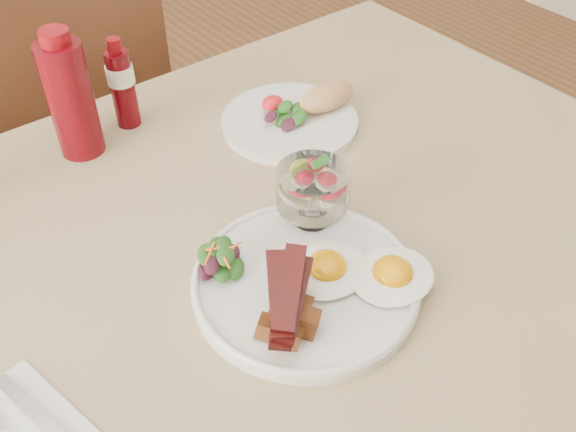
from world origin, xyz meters
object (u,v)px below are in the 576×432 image
(table, at_px, (239,287))
(main_plate, at_px, (305,284))
(fruit_cup, at_px, (313,188))
(chair_far, at_px, (66,148))
(second_plate, at_px, (298,115))
(hot_sauce_bottle, at_px, (122,84))
(ketchup_bottle, at_px, (70,98))

(table, xyz_separation_m, main_plate, (0.02, -0.12, 0.10))
(fruit_cup, bearing_deg, chair_far, 97.91)
(second_plate, relative_size, hot_sauce_bottle, 1.60)
(fruit_cup, distance_m, second_plate, 0.26)
(main_plate, relative_size, fruit_cup, 2.92)
(main_plate, bearing_deg, ketchup_bottle, 101.62)
(chair_far, xyz_separation_m, second_plate, (0.24, -0.50, 0.24))
(hot_sauce_bottle, bearing_deg, fruit_cup, -78.76)
(chair_far, height_order, hot_sauce_bottle, chair_far)
(table, height_order, ketchup_bottle, ketchup_bottle)
(second_plate, distance_m, hot_sauce_bottle, 0.28)
(chair_far, relative_size, second_plate, 3.85)
(ketchup_bottle, bearing_deg, fruit_cup, -65.15)
(fruit_cup, relative_size, second_plate, 0.40)
(main_plate, height_order, hot_sauce_bottle, hot_sauce_bottle)
(chair_far, distance_m, fruit_cup, 0.77)
(fruit_cup, relative_size, ketchup_bottle, 0.48)
(chair_far, xyz_separation_m, hot_sauce_bottle, (0.02, -0.33, 0.30))
(ketchup_bottle, bearing_deg, hot_sauce_bottle, 12.80)
(ketchup_bottle, bearing_deg, chair_far, 78.92)
(chair_far, bearing_deg, table, -90.00)
(fruit_cup, height_order, hot_sauce_bottle, hot_sauce_bottle)
(chair_far, xyz_separation_m, main_plate, (0.02, -0.78, 0.24))
(table, relative_size, ketchup_bottle, 6.65)
(ketchup_bottle, distance_m, hot_sauce_bottle, 0.09)
(chair_far, height_order, main_plate, chair_far)
(main_plate, distance_m, ketchup_bottle, 0.45)
(second_plate, height_order, ketchup_bottle, ketchup_bottle)
(table, xyz_separation_m, chair_far, (0.00, 0.66, -0.14))
(table, distance_m, second_plate, 0.31)
(chair_far, bearing_deg, second_plate, -63.91)
(chair_far, relative_size, ketchup_bottle, 4.65)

